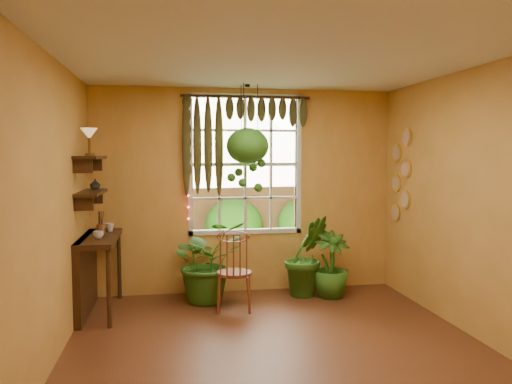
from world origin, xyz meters
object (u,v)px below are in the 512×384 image
counter_ledge (90,266)px  potted_plant_left (207,261)px  hanging_basket (248,150)px  windsor_chair (234,283)px  potted_plant_mid (307,256)px

counter_ledge → potted_plant_left: (1.36, 0.24, -0.04)m
potted_plant_left → hanging_basket: bearing=2.0°
potted_plant_left → hanging_basket: 1.48m
windsor_chair → potted_plant_left: size_ratio=1.08×
counter_ledge → potted_plant_mid: size_ratio=1.14×
windsor_chair → potted_plant_left: windsor_chair is taller
windsor_chair → potted_plant_left: (-0.29, 0.41, 0.19)m
potted_plant_left → hanging_basket: hanging_basket is taller
hanging_basket → counter_ledge: bearing=-172.1°
potted_plant_left → potted_plant_mid: (1.29, 0.03, 0.01)m
windsor_chair → potted_plant_mid: bearing=33.0°
windsor_chair → potted_plant_mid: (1.01, 0.44, 0.20)m
counter_ledge → potted_plant_mid: (2.65, 0.27, -0.03)m
counter_ledge → potted_plant_mid: bearing=5.9°
potted_plant_mid → hanging_basket: size_ratio=0.78×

